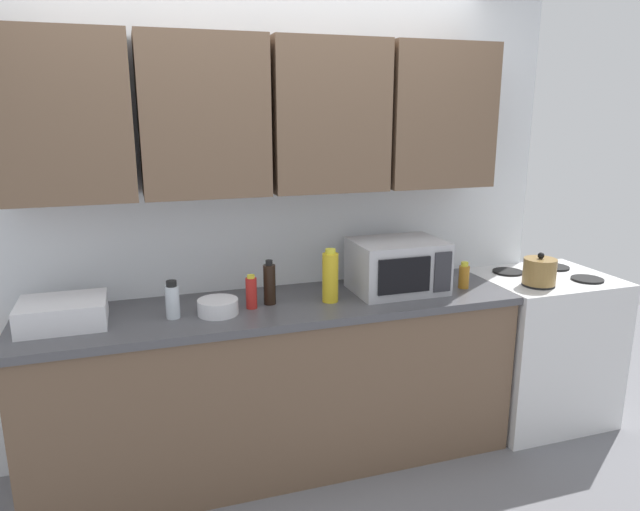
{
  "coord_description": "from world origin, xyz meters",
  "views": [
    {
      "loc": [
        -0.67,
        -3.03,
        1.85
      ],
      "look_at": [
        0.25,
        -0.25,
        1.12
      ],
      "focal_mm": 32.53,
      "sensor_mm": 36.0,
      "label": 1
    }
  ],
  "objects_px": {
    "kettle": "(540,271)",
    "bottle_red_sauce": "(251,292)",
    "bottle_soy_dark": "(270,284)",
    "microwave": "(397,266)",
    "bottle_clear_tall": "(172,301)",
    "bowl_ceramic_small": "(218,307)",
    "dish_rack": "(63,313)",
    "bottle_yellow_mustard": "(330,277)",
    "stove_range": "(540,347)",
    "bottle_amber_vinegar": "(464,276)"
  },
  "relations": [
    {
      "from": "stove_range",
      "to": "kettle",
      "type": "bearing_deg",
      "value": -140.53
    },
    {
      "from": "microwave",
      "to": "stove_range",
      "type": "bearing_deg",
      "value": -1.25
    },
    {
      "from": "bowl_ceramic_small",
      "to": "bottle_soy_dark",
      "type": "bearing_deg",
      "value": 14.94
    },
    {
      "from": "microwave",
      "to": "bottle_amber_vinegar",
      "type": "distance_m",
      "value": 0.39
    },
    {
      "from": "bottle_red_sauce",
      "to": "microwave",
      "type": "bearing_deg",
      "value": 2.33
    },
    {
      "from": "dish_rack",
      "to": "bottle_amber_vinegar",
      "type": "height_order",
      "value": "bottle_amber_vinegar"
    },
    {
      "from": "bottle_yellow_mustard",
      "to": "microwave",
      "type": "bearing_deg",
      "value": 7.92
    },
    {
      "from": "kettle",
      "to": "bowl_ceramic_small",
      "type": "height_order",
      "value": "kettle"
    },
    {
      "from": "stove_range",
      "to": "bottle_clear_tall",
      "type": "height_order",
      "value": "bottle_clear_tall"
    },
    {
      "from": "kettle",
      "to": "bottle_clear_tall",
      "type": "xyz_separation_m",
      "value": [
        -1.99,
        0.11,
        0.0
      ]
    },
    {
      "from": "kettle",
      "to": "bottle_yellow_mustard",
      "type": "height_order",
      "value": "bottle_yellow_mustard"
    },
    {
      "from": "bottle_soy_dark",
      "to": "bowl_ceramic_small",
      "type": "xyz_separation_m",
      "value": [
        -0.27,
        -0.07,
        -0.07
      ]
    },
    {
      "from": "bottle_yellow_mustard",
      "to": "bottle_soy_dark",
      "type": "relative_size",
      "value": 1.21
    },
    {
      "from": "bottle_clear_tall",
      "to": "stove_range",
      "type": "bearing_deg",
      "value": 0.91
    },
    {
      "from": "bowl_ceramic_small",
      "to": "bottle_clear_tall",
      "type": "bearing_deg",
      "value": 175.83
    },
    {
      "from": "stove_range",
      "to": "bottle_amber_vinegar",
      "type": "xyz_separation_m",
      "value": [
        -0.59,
        -0.05,
        0.52
      ]
    },
    {
      "from": "bottle_red_sauce",
      "to": "bottle_clear_tall",
      "type": "height_order",
      "value": "bottle_clear_tall"
    },
    {
      "from": "bottle_soy_dark",
      "to": "bottle_yellow_mustard",
      "type": "bearing_deg",
      "value": -10.84
    },
    {
      "from": "bottle_yellow_mustard",
      "to": "bottle_red_sauce",
      "type": "distance_m",
      "value": 0.41
    },
    {
      "from": "dish_rack",
      "to": "bottle_yellow_mustard",
      "type": "distance_m",
      "value": 1.27
    },
    {
      "from": "bottle_yellow_mustard",
      "to": "bottle_amber_vinegar",
      "type": "distance_m",
      "value": 0.78
    },
    {
      "from": "bottle_soy_dark",
      "to": "dish_rack",
      "type": "bearing_deg",
      "value": -179.81
    },
    {
      "from": "kettle",
      "to": "bottle_soy_dark",
      "type": "relative_size",
      "value": 0.79
    },
    {
      "from": "bottle_soy_dark",
      "to": "kettle",
      "type": "bearing_deg",
      "value": -6.19
    },
    {
      "from": "kettle",
      "to": "bottle_soy_dark",
      "type": "bearing_deg",
      "value": 173.81
    },
    {
      "from": "bowl_ceramic_small",
      "to": "stove_range",
      "type": "bearing_deg",
      "value": 1.46
    },
    {
      "from": "bottle_red_sauce",
      "to": "bowl_ceramic_small",
      "type": "relative_size",
      "value": 0.87
    },
    {
      "from": "kettle",
      "to": "stove_range",
      "type": "bearing_deg",
      "value": 39.47
    },
    {
      "from": "stove_range",
      "to": "bottle_amber_vinegar",
      "type": "relative_size",
      "value": 6.18
    },
    {
      "from": "kettle",
      "to": "bottle_clear_tall",
      "type": "bearing_deg",
      "value": 176.96
    },
    {
      "from": "dish_rack",
      "to": "bottle_red_sauce",
      "type": "height_order",
      "value": "bottle_red_sauce"
    },
    {
      "from": "bottle_soy_dark",
      "to": "bottle_clear_tall",
      "type": "relative_size",
      "value": 1.25
    },
    {
      "from": "bottle_red_sauce",
      "to": "bottle_soy_dark",
      "type": "bearing_deg",
      "value": 19.2
    },
    {
      "from": "kettle",
      "to": "bottle_clear_tall",
      "type": "height_order",
      "value": "kettle"
    },
    {
      "from": "stove_range",
      "to": "bottle_soy_dark",
      "type": "relative_size",
      "value": 3.98
    },
    {
      "from": "bottle_soy_dark",
      "to": "bottle_red_sauce",
      "type": "xyz_separation_m",
      "value": [
        -0.1,
        -0.04,
        -0.02
      ]
    },
    {
      "from": "bottle_yellow_mustard",
      "to": "bowl_ceramic_small",
      "type": "distance_m",
      "value": 0.59
    },
    {
      "from": "bottle_amber_vinegar",
      "to": "microwave",
      "type": "bearing_deg",
      "value": 169.96
    },
    {
      "from": "bottle_soy_dark",
      "to": "bottle_amber_vinegar",
      "type": "distance_m",
      "value": 1.09
    },
    {
      "from": "bottle_amber_vinegar",
      "to": "stove_range",
      "type": "bearing_deg",
      "value": 4.37
    },
    {
      "from": "kettle",
      "to": "microwave",
      "type": "height_order",
      "value": "microwave"
    },
    {
      "from": "stove_range",
      "to": "bottle_clear_tall",
      "type": "distance_m",
      "value": 2.22
    },
    {
      "from": "kettle",
      "to": "bottle_clear_tall",
      "type": "distance_m",
      "value": 1.99
    },
    {
      "from": "stove_range",
      "to": "bottle_red_sauce",
      "type": "relative_size",
      "value": 5.33
    },
    {
      "from": "bottle_red_sauce",
      "to": "bowl_ceramic_small",
      "type": "bearing_deg",
      "value": -167.64
    },
    {
      "from": "bottle_yellow_mustard",
      "to": "bottle_amber_vinegar",
      "type": "xyz_separation_m",
      "value": [
        0.78,
        -0.01,
        -0.06
      ]
    },
    {
      "from": "stove_range",
      "to": "microwave",
      "type": "relative_size",
      "value": 1.9
    },
    {
      "from": "kettle",
      "to": "bottle_red_sauce",
      "type": "distance_m",
      "value": 1.61
    },
    {
      "from": "bottle_amber_vinegar",
      "to": "bottle_clear_tall",
      "type": "relative_size",
      "value": 0.8
    },
    {
      "from": "microwave",
      "to": "bottle_clear_tall",
      "type": "height_order",
      "value": "microwave"
    }
  ]
}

